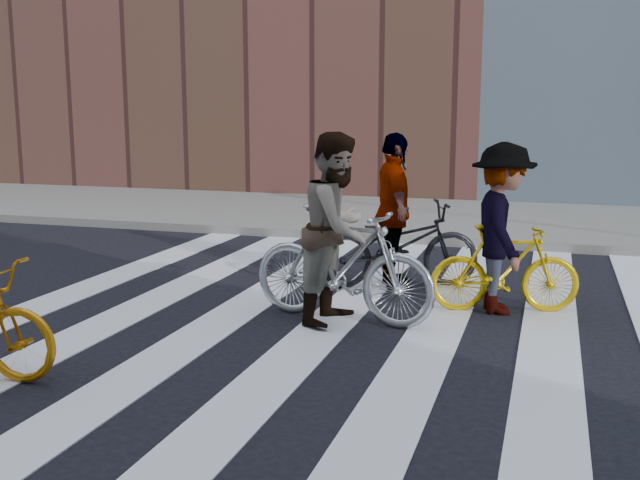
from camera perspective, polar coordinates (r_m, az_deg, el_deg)
The scene contains 9 objects.
ground at distance 7.42m, azimuth 4.11°, elevation -7.37°, with size 100.00×100.00×0.00m, color black.
sidewalk_far at distance 14.64m, azimuth 10.87°, elevation 1.52°, with size 100.00×5.00×0.15m, color gray.
zebra_crosswalk at distance 7.41m, azimuth 4.11°, elevation -7.33°, with size 8.25×10.00×0.01m.
bike_silver_mid at distance 7.78m, azimuth 1.71°, elevation -1.84°, with size 0.58×2.04×1.23m, color #AEB3B9.
bike_yellow_right at distance 8.40m, azimuth 13.92°, elevation -2.14°, with size 0.46×1.61×0.97m, color yellow.
bike_dark_rear at distance 9.33m, azimuth 5.91°, elevation -0.35°, with size 0.71×2.04×1.07m, color black.
rider_mid at distance 7.72m, azimuth 1.36°, elevation 0.90°, with size 0.96×0.75×1.98m, color slate.
rider_right at distance 8.32m, azimuth 13.70°, elevation 0.86°, with size 1.20×0.69×1.86m, color slate.
rider_rear at distance 9.27m, azimuth 5.66°, elevation 2.23°, with size 1.12×0.47×1.92m, color slate.
Camera 1 is at (1.60, -6.89, 2.24)m, focal length 42.00 mm.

